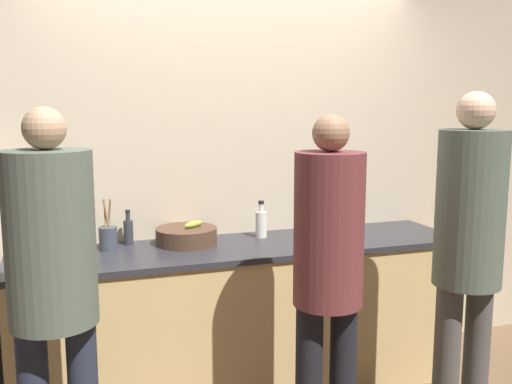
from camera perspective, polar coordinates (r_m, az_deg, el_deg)
wall_back at (r=3.69m, az=-2.76°, el=1.65°), size 5.20×0.06×2.60m
counter at (r=3.59m, az=-1.19°, el=-12.36°), size 2.70×0.68×0.92m
person_left at (r=2.55m, az=-19.70°, el=-7.68°), size 0.37×0.37×1.75m
person_center at (r=2.71m, az=7.23°, el=-7.34°), size 0.33×0.33×1.71m
person_right at (r=2.99m, az=20.45°, el=-4.95°), size 0.33×0.33×1.82m
fruit_bowl at (r=3.46m, az=-6.96°, el=-4.35°), size 0.37×0.37×0.14m
utensil_crock at (r=3.41m, az=-14.57°, el=-4.39°), size 0.10×0.10×0.30m
bottle_clear at (r=3.60m, az=0.51°, el=-3.11°), size 0.07×0.07×0.23m
bottle_dark at (r=3.50m, az=-12.65°, el=-3.83°), size 0.06×0.06×0.21m
cup_yellow at (r=3.40m, az=-17.79°, el=-5.10°), size 0.08×0.08×0.08m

